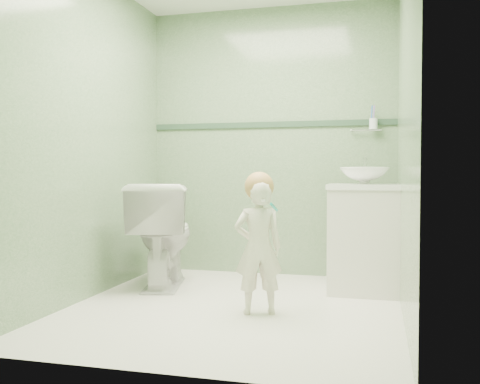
# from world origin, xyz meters

# --- Properties ---
(ground) EXTENTS (2.50, 2.50, 0.00)m
(ground) POSITION_xyz_m (0.00, 0.00, 0.00)
(ground) COLOR white
(ground) RESTS_ON ground
(room_shell) EXTENTS (2.50, 2.54, 2.40)m
(room_shell) POSITION_xyz_m (0.00, 0.00, 1.20)
(room_shell) COLOR #688C63
(room_shell) RESTS_ON ground
(trim_stripe) EXTENTS (2.20, 0.02, 0.05)m
(trim_stripe) POSITION_xyz_m (0.00, 1.24, 1.35)
(trim_stripe) COLOR #2D4834
(trim_stripe) RESTS_ON room_shell
(vanity) EXTENTS (0.52, 0.50, 0.80)m
(vanity) POSITION_xyz_m (0.84, 0.70, 0.40)
(vanity) COLOR silver
(vanity) RESTS_ON ground
(counter) EXTENTS (0.54, 0.52, 0.04)m
(counter) POSITION_xyz_m (0.84, 0.70, 0.81)
(counter) COLOR white
(counter) RESTS_ON vanity
(basin) EXTENTS (0.37, 0.37, 0.13)m
(basin) POSITION_xyz_m (0.84, 0.70, 0.89)
(basin) COLOR white
(basin) RESTS_ON counter
(faucet) EXTENTS (0.03, 0.13, 0.18)m
(faucet) POSITION_xyz_m (0.84, 0.89, 0.97)
(faucet) COLOR silver
(faucet) RESTS_ON counter
(cup_holder) EXTENTS (0.26, 0.07, 0.21)m
(cup_holder) POSITION_xyz_m (0.89, 1.18, 1.33)
(cup_holder) COLOR silver
(cup_holder) RESTS_ON room_shell
(toilet) EXTENTS (0.64, 0.90, 0.83)m
(toilet) POSITION_xyz_m (-0.74, 0.51, 0.42)
(toilet) COLOR white
(toilet) RESTS_ON ground
(toddler) EXTENTS (0.37, 0.30, 0.86)m
(toddler) POSITION_xyz_m (0.19, -0.13, 0.43)
(toddler) COLOR white
(toddler) RESTS_ON ground
(hair_cap) EXTENTS (0.19, 0.19, 0.19)m
(hair_cap) POSITION_xyz_m (0.19, -0.10, 0.83)
(hair_cap) COLOR tan
(hair_cap) RESTS_ON toddler
(teal_toothbrush) EXTENTS (0.10, 0.14, 0.08)m
(teal_toothbrush) POSITION_xyz_m (0.31, -0.22, 0.71)
(teal_toothbrush) COLOR #0A988B
(teal_toothbrush) RESTS_ON toddler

